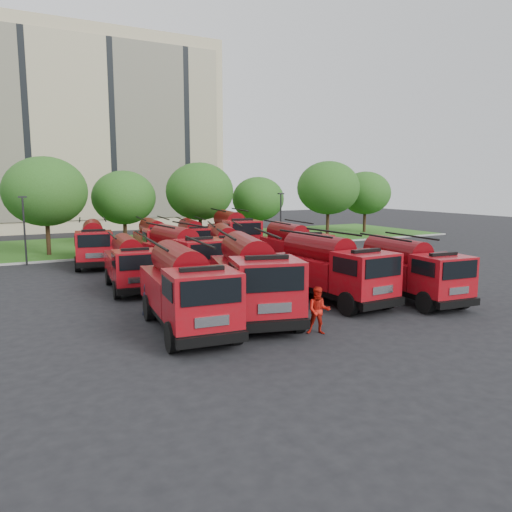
{
  "coord_description": "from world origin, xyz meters",
  "views": [
    {
      "loc": [
        -12.31,
        -23.04,
        6.12
      ],
      "look_at": [
        1.48,
        2.59,
        1.8
      ],
      "focal_mm": 35.0,
      "sensor_mm": 36.0,
      "label": 1
    }
  ],
  "objects": [
    {
      "name": "ground",
      "position": [
        0.0,
        0.0,
        0.0
      ],
      "size": [
        140.0,
        140.0,
        0.0
      ],
      "primitive_type": "plane",
      "color": "black",
      "rests_on": "ground"
    },
    {
      "name": "lawn",
      "position": [
        0.0,
        26.0,
        0.06
      ],
      "size": [
        70.0,
        16.0,
        0.12
      ],
      "primitive_type": "cube",
      "color": "#285115",
      "rests_on": "ground"
    },
    {
      "name": "curb",
      "position": [
        0.0,
        17.9,
        0.07
      ],
      "size": [
        70.0,
        0.3,
        0.14
      ],
      "primitive_type": "cube",
      "color": "gray",
      "rests_on": "ground"
    },
    {
      "name": "apartment_building",
      "position": [
        2.0,
        47.94,
        12.5
      ],
      "size": [
        30.0,
        14.18,
        25.0
      ],
      "color": "tan",
      "rests_on": "ground"
    },
    {
      "name": "tree_2",
      "position": [
        -8.0,
        21.5,
        5.35
      ],
      "size": [
        6.72,
        6.72,
        8.22
      ],
      "color": "#382314",
      "rests_on": "ground"
    },
    {
      "name": "tree_3",
      "position": [
        -1.0,
        24.0,
        4.68
      ],
      "size": [
        5.88,
        5.88,
        7.19
      ],
      "color": "#382314",
      "rests_on": "ground"
    },
    {
      "name": "tree_4",
      "position": [
        6.0,
        22.5,
        5.22
      ],
      "size": [
        6.55,
        6.55,
        8.01
      ],
      "color": "#382314",
      "rests_on": "ground"
    },
    {
      "name": "tree_5",
      "position": [
        13.0,
        23.5,
        4.35
      ],
      "size": [
        5.46,
        5.46,
        6.68
      ],
      "color": "#382314",
      "rests_on": "ground"
    },
    {
      "name": "tree_6",
      "position": [
        21.0,
        22.0,
        5.49
      ],
      "size": [
        6.89,
        6.89,
        8.42
      ],
      "color": "#382314",
      "rests_on": "ground"
    },
    {
      "name": "tree_7",
      "position": [
        28.0,
        24.0,
        4.82
      ],
      "size": [
        6.05,
        6.05,
        7.39
      ],
      "color": "#382314",
      "rests_on": "ground"
    },
    {
      "name": "lamp_post_0",
      "position": [
        -10.0,
        17.2,
        2.9
      ],
      "size": [
        0.6,
        0.25,
        5.11
      ],
      "color": "black",
      "rests_on": "ground"
    },
    {
      "name": "lamp_post_1",
      "position": [
        12.0,
        17.2,
        2.9
      ],
      "size": [
        0.6,
        0.25,
        5.11
      ],
      "color": "black",
      "rests_on": "ground"
    },
    {
      "name": "fire_truck_0",
      "position": [
        -5.25,
        -3.73,
        1.73
      ],
      "size": [
        3.4,
        7.77,
        3.43
      ],
      "rotation": [
        0.0,
        0.0,
        -0.11
      ],
      "color": "black",
      "rests_on": "ground"
    },
    {
      "name": "fire_truck_1",
      "position": [
        -1.88,
        -3.3,
        1.82
      ],
      "size": [
        4.69,
        8.38,
        3.62
      ],
      "rotation": [
        0.0,
        0.0,
        -0.26
      ],
      "color": "black",
      "rests_on": "ground"
    },
    {
      "name": "fire_truck_2",
      "position": [
        3.13,
        -2.62,
        1.7
      ],
      "size": [
        2.98,
        7.54,
        3.38
      ],
      "rotation": [
        0.0,
        0.0,
        0.04
      ],
      "color": "black",
      "rests_on": "ground"
    },
    {
      "name": "fire_truck_3",
      "position": [
        6.83,
        -4.35,
        1.59
      ],
      "size": [
        3.04,
        7.13,
        3.16
      ],
      "rotation": [
        0.0,
        0.0,
        -0.09
      ],
      "color": "black",
      "rests_on": "ground"
    },
    {
      "name": "fire_truck_4",
      "position": [
        -5.3,
        5.29,
        1.5
      ],
      "size": [
        2.97,
        6.76,
        2.99
      ],
      "rotation": [
        0.0,
        0.0,
        -0.11
      ],
      "color": "black",
      "rests_on": "ground"
    },
    {
      "name": "fire_truck_5",
      "position": [
        -1.91,
        5.95,
        1.7
      ],
      "size": [
        3.17,
        7.6,
        3.38
      ],
      "rotation": [
        0.0,
        0.0,
        0.08
      ],
      "color": "black",
      "rests_on": "ground"
    },
    {
      "name": "fire_truck_6",
      "position": [
        1.57,
        6.89,
        1.62
      ],
      "size": [
        4.39,
        7.45,
        3.21
      ],
      "rotation": [
        0.0,
        0.0,
        -0.3
      ],
      "color": "black",
      "rests_on": "ground"
    },
    {
      "name": "fire_truck_7",
      "position": [
        6.65,
        6.46,
        1.61
      ],
      "size": [
        3.07,
        7.21,
        3.2
      ],
      "rotation": [
        0.0,
        0.0,
        -0.09
      ],
      "color": "black",
      "rests_on": "ground"
    },
    {
      "name": "fire_truck_8",
      "position": [
        -5.56,
        14.84,
        1.64
      ],
      "size": [
        3.59,
        7.45,
        3.25
      ],
      "rotation": [
        0.0,
        0.0,
        -0.16
      ],
      "color": "black",
      "rests_on": "ground"
    },
    {
      "name": "fire_truck_9",
      "position": [
        -0.92,
        14.72,
        1.61
      ],
      "size": [
        3.16,
        7.26,
        3.21
      ],
      "rotation": [
        0.0,
        0.0,
        -0.1
      ],
      "color": "black",
      "rests_on": "ground"
    },
    {
      "name": "fire_truck_10",
      "position": [
        2.56,
        15.64,
        1.51
      ],
      "size": [
        3.28,
        6.88,
        3.01
      ],
      "rotation": [
        0.0,
        0.0,
        -0.16
      ],
      "color": "black",
      "rests_on": "ground"
    },
    {
      "name": "fire_truck_11",
      "position": [
        6.28,
        15.67,
        1.81
      ],
      "size": [
        3.95,
        8.25,
        3.61
      ],
      "rotation": [
        0.0,
        0.0,
        -0.16
      ],
      "color": "black",
      "rests_on": "ground"
    },
    {
      "name": "firefighter_0",
      "position": [
        6.58,
        -5.42,
        0.0
      ],
      "size": [
        0.57,
        0.44,
        1.49
      ],
      "primitive_type": "imported",
      "rotation": [
        0.0,
        0.0,
        -0.08
      ],
      "color": "#B4170D",
      "rests_on": "ground"
    },
    {
      "name": "firefighter_1",
      "position": [
        -0.79,
        -6.98,
        0.0
      ],
      "size": [
        1.08,
        0.93,
        1.95
      ],
      "primitive_type": "imported",
      "rotation": [
        0.0,
        0.0,
        -0.53
      ],
      "color": "#B4170D",
      "rests_on": "ground"
    },
    {
      "name": "firefighter_2",
      "position": [
        8.29,
        -3.01,
        0.0
      ],
      "size": [
        0.86,
        1.15,
        1.74
      ],
      "primitive_type": "imported",
      "rotation": [
        0.0,
        0.0,
        1.26
      ],
      "color": "#B4170D",
      "rests_on": "ground"
    },
    {
      "name": "firefighter_3",
      "position": [
        6.12,
        -1.9,
        0.0
      ],
      "size": [
        1.08,
        0.87,
        1.49
      ],
      "primitive_type": "imported",
      "rotation": [
        0.0,
        0.0,
        3.6
      ],
      "color": "black",
      "rests_on": "ground"
    },
    {
      "name": "firefighter_4",
      "position": [
        -6.11,
        -1.17,
        0.0
      ],
      "size": [
        0.88,
        0.94,
        1.61
      ],
      "primitive_type": "imported",
      "rotation": [
        0.0,
        0.0,
        2.21
      ],
      "color": "black",
      "rests_on": "ground"
    },
    {
      "name": "firefighter_5",
      "position": [
        5.56,
        2.29,
        0.0
      ],
      "size": [
        1.51,
        0.66,
        1.63
      ],
      "primitive_type": "imported",
      "rotation": [
        0.0,
        0.0,
        3.13
      ],
      "color": "#B4170D",
      "rests_on": "ground"
    }
  ]
}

